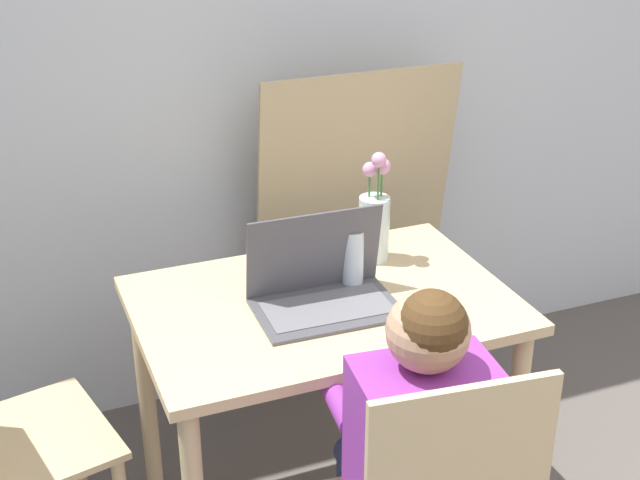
{
  "coord_description": "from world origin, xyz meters",
  "views": [
    {
      "loc": [
        -0.99,
        -0.44,
        1.86
      ],
      "look_at": [
        -0.24,
        1.45,
        0.9
      ],
      "focal_mm": 50.0,
      "sensor_mm": 36.0,
      "label": 1
    }
  ],
  "objects_px": {
    "laptop": "(322,285)",
    "flower_vase": "(375,219)",
    "person_seated": "(412,437)",
    "water_bottle": "(353,257)"
  },
  "relations": [
    {
      "from": "person_seated",
      "to": "flower_vase",
      "type": "height_order",
      "value": "flower_vase"
    },
    {
      "from": "water_bottle",
      "to": "laptop",
      "type": "bearing_deg",
      "value": -150.81
    },
    {
      "from": "laptop",
      "to": "person_seated",
      "type": "bearing_deg",
      "value": -86.59
    },
    {
      "from": "laptop",
      "to": "water_bottle",
      "type": "distance_m",
      "value": 0.14
    },
    {
      "from": "person_seated",
      "to": "water_bottle",
      "type": "bearing_deg",
      "value": -94.08
    },
    {
      "from": "laptop",
      "to": "flower_vase",
      "type": "relative_size",
      "value": 1.13
    },
    {
      "from": "flower_vase",
      "to": "water_bottle",
      "type": "bearing_deg",
      "value": -134.38
    },
    {
      "from": "person_seated",
      "to": "laptop",
      "type": "relative_size",
      "value": 2.78
    },
    {
      "from": "laptop",
      "to": "flower_vase",
      "type": "bearing_deg",
      "value": 40.24
    },
    {
      "from": "person_seated",
      "to": "water_bottle",
      "type": "height_order",
      "value": "person_seated"
    }
  ]
}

